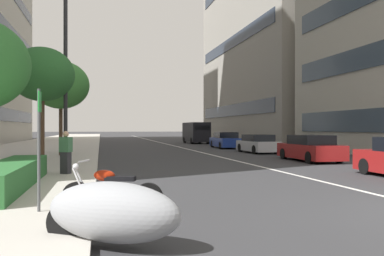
{
  "coord_description": "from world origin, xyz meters",
  "views": [
    {
      "loc": [
        -6.38,
        7.22,
        1.78
      ],
      "look_at": [
        12.97,
        2.82,
        1.79
      ],
      "focal_mm": 37.73,
      "sensor_mm": 36.0,
      "label": 1
    }
  ],
  "objects_px": {
    "street_lamp_with_banners": "(73,55)",
    "street_tree_mid_sidewalk": "(42,75)",
    "street_tree_far_plaza": "(61,85)",
    "pedestrian_on_plaza": "(66,153)",
    "motorcycle_by_sign_pole": "(111,212)",
    "motorcycle_second_in_row": "(111,192)",
    "car_far_down_avenue": "(226,141)",
    "delivery_van_ahead": "(196,132)",
    "car_mid_block_traffic": "(258,144)",
    "parking_sign_by_curb": "(39,137)",
    "car_lead_in_lane": "(310,149)"
  },
  "relations": [
    {
      "from": "car_far_down_avenue",
      "to": "delivery_van_ahead",
      "type": "relative_size",
      "value": 0.91
    },
    {
      "from": "delivery_van_ahead",
      "to": "street_tree_far_plaza",
      "type": "distance_m",
      "value": 24.77
    },
    {
      "from": "motorcycle_second_in_row",
      "to": "car_lead_in_lane",
      "type": "relative_size",
      "value": 0.45
    },
    {
      "from": "street_tree_mid_sidewalk",
      "to": "car_mid_block_traffic",
      "type": "bearing_deg",
      "value": -58.7
    },
    {
      "from": "street_tree_mid_sidewalk",
      "to": "car_far_down_avenue",
      "type": "bearing_deg",
      "value": -41.1
    },
    {
      "from": "car_far_down_avenue",
      "to": "delivery_van_ahead",
      "type": "bearing_deg",
      "value": 1.67
    },
    {
      "from": "car_far_down_avenue",
      "to": "street_lamp_with_banners",
      "type": "bearing_deg",
      "value": 143.33
    },
    {
      "from": "motorcycle_by_sign_pole",
      "to": "street_lamp_with_banners",
      "type": "xyz_separation_m",
      "value": [
        13.13,
        1.4,
        4.61
      ]
    },
    {
      "from": "motorcycle_second_in_row",
      "to": "motorcycle_by_sign_pole",
      "type": "bearing_deg",
      "value": 107.89
    },
    {
      "from": "pedestrian_on_plaza",
      "to": "motorcycle_second_in_row",
      "type": "bearing_deg",
      "value": 44.93
    },
    {
      "from": "motorcycle_second_in_row",
      "to": "car_lead_in_lane",
      "type": "xyz_separation_m",
      "value": [
        11.12,
        -10.86,
        0.25
      ]
    },
    {
      "from": "pedestrian_on_plaza",
      "to": "car_lead_in_lane",
      "type": "bearing_deg",
      "value": 143.53
    },
    {
      "from": "motorcycle_by_sign_pole",
      "to": "pedestrian_on_plaza",
      "type": "distance_m",
      "value": 9.11
    },
    {
      "from": "street_lamp_with_banners",
      "to": "street_tree_far_plaza",
      "type": "height_order",
      "value": "street_lamp_with_banners"
    },
    {
      "from": "motorcycle_by_sign_pole",
      "to": "car_mid_block_traffic",
      "type": "height_order",
      "value": "car_mid_block_traffic"
    },
    {
      "from": "parking_sign_by_curb",
      "to": "pedestrian_on_plaza",
      "type": "xyz_separation_m",
      "value": [
        6.7,
        0.04,
        -0.69
      ]
    },
    {
      "from": "car_lead_in_lane",
      "to": "pedestrian_on_plaza",
      "type": "height_order",
      "value": "pedestrian_on_plaza"
    },
    {
      "from": "street_lamp_with_banners",
      "to": "street_tree_far_plaza",
      "type": "xyz_separation_m",
      "value": [
        6.2,
        1.09,
        -0.78
      ]
    },
    {
      "from": "motorcycle_second_in_row",
      "to": "delivery_van_ahead",
      "type": "bearing_deg",
      "value": -86.79
    },
    {
      "from": "car_far_down_avenue",
      "to": "delivery_van_ahead",
      "type": "distance_m",
      "value": 11.61
    },
    {
      "from": "car_far_down_avenue",
      "to": "street_lamp_with_banners",
      "type": "height_order",
      "value": "street_lamp_with_banners"
    },
    {
      "from": "car_far_down_avenue",
      "to": "street_tree_mid_sidewalk",
      "type": "xyz_separation_m",
      "value": [
        -15.44,
        13.47,
        3.51
      ]
    },
    {
      "from": "car_lead_in_lane",
      "to": "delivery_van_ahead",
      "type": "xyz_separation_m",
      "value": [
        26.18,
        0.13,
        0.64
      ]
    },
    {
      "from": "motorcycle_by_sign_pole",
      "to": "parking_sign_by_curb",
      "type": "xyz_separation_m",
      "value": [
        2.3,
        1.33,
        1.06
      ]
    },
    {
      "from": "street_lamp_with_banners",
      "to": "street_tree_mid_sidewalk",
      "type": "height_order",
      "value": "street_lamp_with_banners"
    },
    {
      "from": "motorcycle_by_sign_pole",
      "to": "car_lead_in_lane",
      "type": "distance_m",
      "value": 17.62
    },
    {
      "from": "parking_sign_by_curb",
      "to": "motorcycle_second_in_row",
      "type": "bearing_deg",
      "value": -73.85
    },
    {
      "from": "motorcycle_by_sign_pole",
      "to": "street_tree_far_plaza",
      "type": "distance_m",
      "value": 19.86
    },
    {
      "from": "motorcycle_by_sign_pole",
      "to": "motorcycle_second_in_row",
      "type": "relative_size",
      "value": 1.07
    },
    {
      "from": "car_mid_block_traffic",
      "to": "street_tree_mid_sidewalk",
      "type": "xyz_separation_m",
      "value": [
        -8.29,
        13.63,
        3.54
      ]
    },
    {
      "from": "street_tree_far_plaza",
      "to": "pedestrian_on_plaza",
      "type": "relative_size",
      "value": 3.71
    },
    {
      "from": "parking_sign_by_curb",
      "to": "street_lamp_with_banners",
      "type": "relative_size",
      "value": 0.28
    },
    {
      "from": "car_mid_block_traffic",
      "to": "street_lamp_with_banners",
      "type": "bearing_deg",
      "value": 121.87
    },
    {
      "from": "pedestrian_on_plaza",
      "to": "street_tree_far_plaza",
      "type": "bearing_deg",
      "value": -141.69
    },
    {
      "from": "street_lamp_with_banners",
      "to": "street_tree_far_plaza",
      "type": "distance_m",
      "value": 6.34
    },
    {
      "from": "motorcycle_by_sign_pole",
      "to": "car_mid_block_traffic",
      "type": "relative_size",
      "value": 0.54
    },
    {
      "from": "delivery_van_ahead",
      "to": "pedestrian_on_plaza",
      "type": "height_order",
      "value": "delivery_van_ahead"
    },
    {
      "from": "motorcycle_second_in_row",
      "to": "street_lamp_with_banners",
      "type": "height_order",
      "value": "street_lamp_with_banners"
    },
    {
      "from": "motorcycle_by_sign_pole",
      "to": "car_far_down_avenue",
      "type": "distance_m",
      "value": 30.38
    },
    {
      "from": "street_lamp_with_banners",
      "to": "motorcycle_by_sign_pole",
      "type": "bearing_deg",
      "value": -173.9
    },
    {
      "from": "street_tree_mid_sidewalk",
      "to": "street_tree_far_plaza",
      "type": "bearing_deg",
      "value": -1.93
    },
    {
      "from": "car_mid_block_traffic",
      "to": "parking_sign_by_curb",
      "type": "bearing_deg",
      "value": 145.6
    },
    {
      "from": "street_tree_mid_sidewalk",
      "to": "street_tree_far_plaza",
      "type": "height_order",
      "value": "street_tree_far_plaza"
    },
    {
      "from": "delivery_van_ahead",
      "to": "parking_sign_by_curb",
      "type": "relative_size",
      "value": 2.15
    },
    {
      "from": "parking_sign_by_curb",
      "to": "delivery_van_ahead",
      "type": "bearing_deg",
      "value": -17.83
    },
    {
      "from": "delivery_van_ahead",
      "to": "motorcycle_by_sign_pole",
      "type": "bearing_deg",
      "value": 162.89
    },
    {
      "from": "parking_sign_by_curb",
      "to": "street_lamp_with_banners",
      "type": "distance_m",
      "value": 11.39
    },
    {
      "from": "street_tree_far_plaza",
      "to": "pedestrian_on_plaza",
      "type": "height_order",
      "value": "street_tree_far_plaza"
    },
    {
      "from": "motorcycle_second_in_row",
      "to": "street_lamp_with_banners",
      "type": "xyz_separation_m",
      "value": [
        10.42,
        1.47,
        4.74
      ]
    },
    {
      "from": "motorcycle_second_in_row",
      "to": "car_mid_block_traffic",
      "type": "height_order",
      "value": "car_mid_block_traffic"
    }
  ]
}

